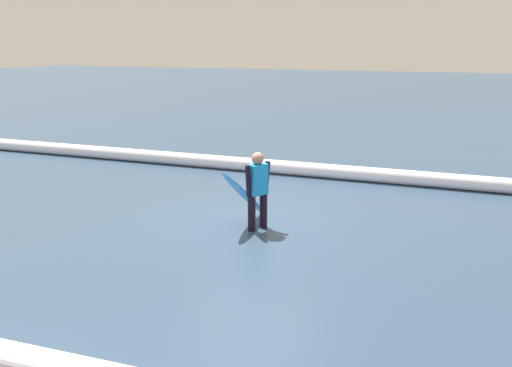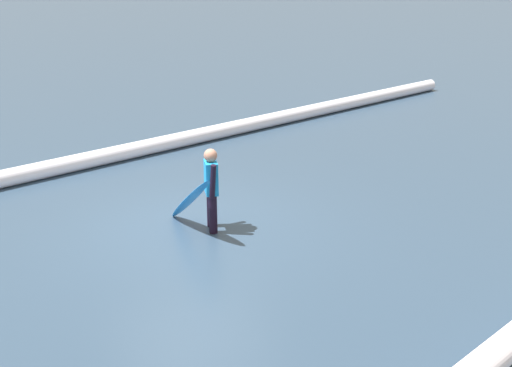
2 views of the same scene
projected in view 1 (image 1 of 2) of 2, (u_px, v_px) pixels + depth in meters
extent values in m
plane|color=#2A3F56|center=(255.00, 221.00, 10.36)|extent=(127.03, 127.03, 0.00)
cylinder|color=black|center=(252.00, 213.00, 9.75)|extent=(0.14, 0.14, 0.66)
cylinder|color=black|center=(263.00, 210.00, 9.92)|extent=(0.14, 0.14, 0.66)
cube|color=#198CD8|center=(258.00, 179.00, 9.69)|extent=(0.33, 0.39, 0.56)
sphere|color=#9C6D5A|center=(258.00, 158.00, 9.59)|extent=(0.22, 0.22, 0.22)
cylinder|color=black|center=(248.00, 181.00, 9.55)|extent=(0.09, 0.16, 0.60)
cylinder|color=black|center=(267.00, 178.00, 9.82)|extent=(0.09, 0.20, 0.60)
ellipsoid|color=#268CE5|center=(245.00, 195.00, 10.05)|extent=(0.43, 1.49, 1.17)
ellipsoid|color=red|center=(245.00, 195.00, 10.05)|extent=(0.24, 1.19, 0.95)
cylinder|color=white|center=(328.00, 171.00, 13.69)|extent=(24.27, 1.35, 0.36)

